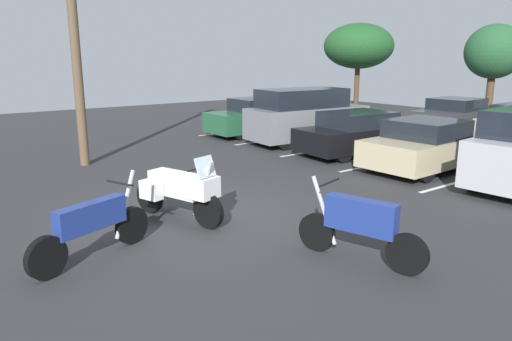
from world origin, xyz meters
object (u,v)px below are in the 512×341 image
at_px(motorcycle_third, 359,226).
at_px(car_black, 361,133).
at_px(motorcycle_second, 93,226).
at_px(car_far_charcoal, 457,116).
at_px(motorcycle_touring, 180,189).
at_px(car_green, 261,117).
at_px(car_champagne, 428,145).
at_px(utility_pole, 71,2).
at_px(car_grey, 306,116).

xyz_separation_m(motorcycle_third, car_black, (-5.85, 6.71, 0.09)).
relative_size(motorcycle_second, car_far_charcoal, 0.51).
relative_size(motorcycle_touring, car_green, 0.47).
bearing_deg(motorcycle_touring, motorcycle_third, 21.44).
bearing_deg(car_champagne, motorcycle_third, -64.11).
bearing_deg(car_black, car_far_charcoal, 94.78).
xyz_separation_m(car_far_charcoal, utility_pole, (-3.18, -14.70, 3.95)).
relative_size(motorcycle_touring, car_black, 0.48).
height_order(car_grey, car_black, car_grey).
distance_m(motorcycle_second, car_black, 10.55).
distance_m(car_grey, utility_pole, 8.75).
height_order(car_black, car_champagne, car_champagne).
xyz_separation_m(motorcycle_second, car_grey, (-5.85, 9.93, 0.46)).
relative_size(car_green, car_grey, 0.99).
bearing_deg(car_black, car_green, -178.07).
bearing_deg(utility_pole, car_grey, 81.68).
xyz_separation_m(car_green, car_far_charcoal, (4.71, 6.90, -0.01)).
xyz_separation_m(motorcycle_touring, car_grey, (-5.04, 7.94, 0.36)).
distance_m(car_green, utility_pole, 8.87).
relative_size(car_champagne, utility_pole, 0.48).
xyz_separation_m(motorcycle_touring, car_far_charcoal, (-3.01, 14.77, 0.05)).
bearing_deg(car_far_charcoal, motorcycle_third, -64.49).
height_order(car_green, utility_pole, utility_pole).
bearing_deg(motorcycle_touring, motorcycle_second, -67.77).
xyz_separation_m(motorcycle_touring, car_green, (-7.72, 7.87, 0.06)).
relative_size(motorcycle_second, car_grey, 0.46).
height_order(car_grey, car_champagne, car_grey).
xyz_separation_m(motorcycle_third, car_grey, (-8.44, 6.61, 0.42)).
bearing_deg(utility_pole, motorcycle_touring, -0.62).
relative_size(motorcycle_touring, motorcycle_third, 1.04).
bearing_deg(motorcycle_third, car_black, 131.08).
relative_size(motorcycle_touring, car_champagne, 0.51).
bearing_deg(car_green, car_champagne, -0.17).
bearing_deg(car_grey, utility_pole, -98.32).
height_order(motorcycle_second, car_far_charcoal, car_far_charcoal).
relative_size(motorcycle_third, car_champagne, 0.49).
distance_m(motorcycle_second, motorcycle_third, 4.21).
bearing_deg(car_green, motorcycle_touring, -45.55).
bearing_deg(car_grey, car_black, 2.21).
distance_m(car_grey, car_champagne, 5.29).
height_order(motorcycle_touring, motorcycle_third, motorcycle_touring).
height_order(motorcycle_second, car_green, car_green).
relative_size(motorcycle_touring, motorcycle_second, 1.01).
xyz_separation_m(motorcycle_touring, car_black, (-2.45, 8.04, 0.03)).
xyz_separation_m(motorcycle_second, utility_pole, (-7.00, 2.05, 4.10)).
relative_size(motorcycle_second, car_green, 0.47).
relative_size(car_green, car_far_charcoal, 1.10).
xyz_separation_m(motorcycle_third, utility_pole, (-9.59, -1.27, 4.06)).
xyz_separation_m(motorcycle_second, motorcycle_third, (2.59, 3.32, 0.04)).
bearing_deg(utility_pole, car_black, 64.89).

